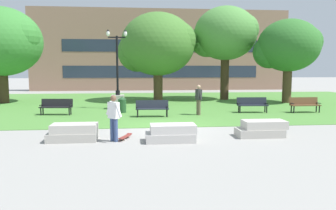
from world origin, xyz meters
The scene contains 19 objects.
ground_plane centered at (0.00, 0.00, 0.00)m, with size 140.00×140.00×0.00m, color gray.
grass_lawn centered at (0.00, 10.00, 0.01)m, with size 40.00×20.00×0.02m, color #4C8438.
concrete_block_center centered at (-3.74, -2.28, 0.31)m, with size 1.80×0.90×0.64m.
concrete_block_left centered at (-0.12, -2.74, 0.31)m, with size 1.83×0.90×0.64m.
concrete_block_right centered at (3.51, -2.21, 0.31)m, with size 1.91×0.90×0.64m.
person_skateboarder centered at (-2.23, -2.52, 0.96)m, with size 0.67×0.88×1.71m.
skateboard centered at (-1.86, -2.18, 0.09)m, with size 0.56×1.02×0.14m.
park_bench_near_left centered at (-0.54, 3.31, 0.54)m, with size 1.81×0.57×0.90m.
park_bench_near_right centered at (-5.95, 4.57, 0.54)m, with size 1.84×0.71×0.90m.
park_bench_far_left centered at (5.52, 4.41, 0.54)m, with size 1.83×0.64×0.90m.
park_bench_far_right centered at (8.66, 4.13, 0.54)m, with size 1.81×0.57×0.90m.
lamp_post_right centered at (-2.60, 6.99, 1.05)m, with size 1.32×0.80×5.10m.
tree_far_right centered at (10.02, 9.52, 4.28)m, with size 4.86×4.63×6.30m.
tree_near_left centered at (-11.50, 11.35, 4.55)m, with size 6.32×6.02×7.16m.
tree_far_left centered at (0.28, 11.89, 4.47)m, with size 6.17×5.88×7.03m.
tree_near_right centered at (5.91, 12.37, 5.41)m, with size 5.43×5.17×7.68m.
trash_bin centered at (-2.25, 5.08, 0.50)m, with size 0.49×0.49×0.96m.
person_bystander_near_lawn centered at (2.12, 3.72, 0.98)m, with size 0.33×0.62×1.71m.
building_facade_distant centered at (1.65, 24.50, 4.73)m, with size 30.38×1.03×9.48m.
Camera 1 is at (-1.39, -14.51, 2.72)m, focal length 35.00 mm.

